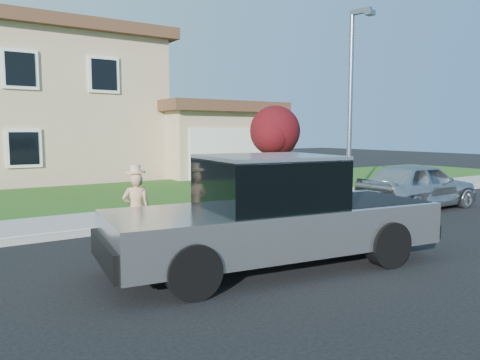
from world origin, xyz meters
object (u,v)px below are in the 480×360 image
object	(u,v)px
woman	(136,208)
trash_bin	(274,186)
ornamental_tree	(275,133)
pickup_truck	(274,215)
street_lamp	(352,96)
sedan	(418,185)

from	to	relation	value
woman	trash_bin	world-z (taller)	woman
woman	ornamental_tree	bearing A→B (deg)	-119.56
pickup_truck	ornamental_tree	xyz separation A→B (m)	(7.48, 9.58, 1.29)
trash_bin	street_lamp	xyz separation A→B (m)	(2.02, -1.13, 2.65)
sedan	ornamental_tree	distance (m)	7.46
ornamental_tree	trash_bin	bearing A→B (deg)	-128.23
woman	sedan	world-z (taller)	woman
sedan	trash_bin	xyz separation A→B (m)	(-3.23, 2.61, -0.05)
street_lamp	ornamental_tree	bearing A→B (deg)	62.14
trash_bin	pickup_truck	bearing A→B (deg)	-117.75
ornamental_tree	street_lamp	distance (m)	6.15
woman	trash_bin	size ratio (longest dim) A/B	1.67
woman	street_lamp	size ratio (longest dim) A/B	0.28
street_lamp	pickup_truck	bearing A→B (deg)	-158.98
sedan	street_lamp	world-z (taller)	street_lamp
sedan	street_lamp	size ratio (longest dim) A/B	0.70
pickup_truck	ornamental_tree	world-z (taller)	ornamental_tree
sedan	ornamental_tree	bearing A→B (deg)	-3.94
sedan	ornamental_tree	world-z (taller)	ornamental_tree
sedan	woman	bearing A→B (deg)	87.57
ornamental_tree	street_lamp	size ratio (longest dim) A/B	0.56
pickup_truck	woman	size ratio (longest dim) A/B	3.66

